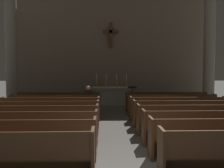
# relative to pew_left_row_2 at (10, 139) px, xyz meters

# --- Properties ---
(pew_left_row_2) EXTENTS (3.85, 0.50, 0.95)m
(pew_left_row_2) POSITION_rel_pew_left_row_2_xyz_m (0.00, 0.00, 0.00)
(pew_left_row_2) COLOR brown
(pew_left_row_2) RESTS_ON ground
(pew_left_row_3) EXTENTS (3.85, 0.50, 0.95)m
(pew_left_row_3) POSITION_rel_pew_left_row_2_xyz_m (0.00, 1.10, 0.00)
(pew_left_row_3) COLOR brown
(pew_left_row_3) RESTS_ON ground
(pew_left_row_4) EXTENTS (3.85, 0.50, 0.95)m
(pew_left_row_4) POSITION_rel_pew_left_row_2_xyz_m (0.00, 2.20, 0.00)
(pew_left_row_4) COLOR brown
(pew_left_row_4) RESTS_ON ground
(pew_left_row_5) EXTENTS (3.85, 0.50, 0.95)m
(pew_left_row_5) POSITION_rel_pew_left_row_2_xyz_m (0.00, 3.31, 0.00)
(pew_left_row_5) COLOR brown
(pew_left_row_5) RESTS_ON ground
(pew_left_row_6) EXTENTS (3.85, 0.50, 0.95)m
(pew_left_row_6) POSITION_rel_pew_left_row_2_xyz_m (0.00, 4.41, 0.00)
(pew_left_row_6) COLOR brown
(pew_left_row_6) RESTS_ON ground
(pew_left_row_7) EXTENTS (3.85, 0.50, 0.95)m
(pew_left_row_7) POSITION_rel_pew_left_row_2_xyz_m (0.00, 5.51, 0.00)
(pew_left_row_7) COLOR brown
(pew_left_row_7) RESTS_ON ground
(pew_left_row_8) EXTENTS (3.85, 0.50, 0.95)m
(pew_left_row_8) POSITION_rel_pew_left_row_2_xyz_m (0.00, 6.61, 0.00)
(pew_left_row_8) COLOR brown
(pew_left_row_8) RESTS_ON ground
(pew_right_row_3) EXTENTS (3.85, 0.50, 0.95)m
(pew_right_row_3) POSITION_rel_pew_left_row_2_xyz_m (5.06, 1.10, 0.00)
(pew_right_row_3) COLOR brown
(pew_right_row_3) RESTS_ON ground
(pew_right_row_4) EXTENTS (3.85, 0.50, 0.95)m
(pew_right_row_4) POSITION_rel_pew_left_row_2_xyz_m (5.06, 2.20, 0.00)
(pew_right_row_4) COLOR brown
(pew_right_row_4) RESTS_ON ground
(pew_right_row_5) EXTENTS (3.85, 0.50, 0.95)m
(pew_right_row_5) POSITION_rel_pew_left_row_2_xyz_m (5.06, 3.31, 0.00)
(pew_right_row_5) COLOR brown
(pew_right_row_5) RESTS_ON ground
(pew_right_row_6) EXTENTS (3.85, 0.50, 0.95)m
(pew_right_row_6) POSITION_rel_pew_left_row_2_xyz_m (5.06, 4.41, 0.00)
(pew_right_row_6) COLOR brown
(pew_right_row_6) RESTS_ON ground
(pew_right_row_7) EXTENTS (3.85, 0.50, 0.95)m
(pew_right_row_7) POSITION_rel_pew_left_row_2_xyz_m (5.06, 5.51, 0.00)
(pew_right_row_7) COLOR brown
(pew_right_row_7) RESTS_ON ground
(pew_right_row_8) EXTENTS (3.85, 0.50, 0.95)m
(pew_right_row_8) POSITION_rel_pew_left_row_2_xyz_m (5.06, 6.61, 0.00)
(pew_right_row_8) COLOR brown
(pew_right_row_8) RESTS_ON ground
(column_left_third) EXTENTS (0.97, 0.97, 6.85)m
(column_left_third) POSITION_rel_pew_left_row_2_xyz_m (-3.04, 9.02, 2.86)
(column_left_third) COLOR #9E998E
(column_left_third) RESTS_ON ground
(column_right_third) EXTENTS (0.97, 0.97, 6.85)m
(column_right_third) POSITION_rel_pew_left_row_2_xyz_m (8.11, 9.02, 2.86)
(column_right_third) COLOR #9E998E
(column_right_third) RESTS_ON ground
(altar) EXTENTS (2.20, 0.90, 1.01)m
(altar) POSITION_rel_pew_left_row_2_xyz_m (2.53, 9.12, 0.06)
(altar) COLOR #A8A399
(altar) RESTS_ON ground
(candlestick_outer_left) EXTENTS (0.16, 0.16, 0.74)m
(candlestick_outer_left) POSITION_rel_pew_left_row_2_xyz_m (1.68, 9.12, 0.77)
(candlestick_outer_left) COLOR #B79338
(candlestick_outer_left) RESTS_ON altar
(candlestick_inner_left) EXTENTS (0.16, 0.16, 0.74)m
(candlestick_inner_left) POSITION_rel_pew_left_row_2_xyz_m (2.23, 9.12, 0.77)
(candlestick_inner_left) COLOR #B79338
(candlestick_inner_left) RESTS_ON altar
(candlestick_inner_right) EXTENTS (0.16, 0.16, 0.74)m
(candlestick_inner_right) POSITION_rel_pew_left_row_2_xyz_m (2.83, 9.12, 0.77)
(candlestick_inner_right) COLOR #B79338
(candlestick_inner_right) RESTS_ON altar
(candlestick_outer_right) EXTENTS (0.16, 0.16, 0.74)m
(candlestick_outer_right) POSITION_rel_pew_left_row_2_xyz_m (3.38, 9.12, 0.77)
(candlestick_outer_right) COLOR #B79338
(candlestick_outer_right) RESTS_ON altar
(apse_with_cross) EXTENTS (12.18, 0.43, 7.55)m
(apse_with_cross) POSITION_rel_pew_left_row_2_xyz_m (2.53, 11.03, 3.30)
(apse_with_cross) COLOR gray
(apse_with_cross) RESTS_ON ground
(lectern) EXTENTS (0.44, 0.36, 1.15)m
(lectern) POSITION_rel_pew_left_row_2_xyz_m (3.60, 7.92, 0.07)
(lectern) COLOR brown
(lectern) RESTS_ON ground
(lone_worshipper) EXTENTS (0.32, 0.43, 1.32)m
(lone_worshipper) POSITION_rel_pew_left_row_2_xyz_m (1.42, 5.55, 0.22)
(lone_worshipper) COLOR #26262B
(lone_worshipper) RESTS_ON ground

